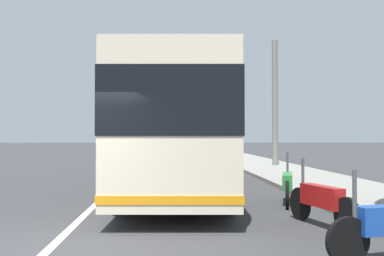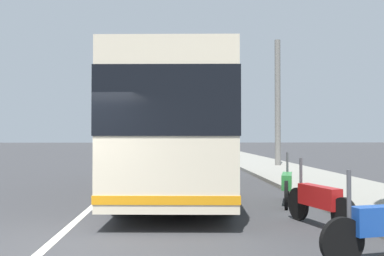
{
  "view_description": "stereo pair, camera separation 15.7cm",
  "coord_description": "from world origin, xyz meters",
  "px_view_note": "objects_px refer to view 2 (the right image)",
  "views": [
    {
      "loc": [
        -6.96,
        -1.79,
        1.72
      ],
      "look_at": [
        5.69,
        -2.53,
        1.96
      ],
      "focal_mm": 40.54,
      "sensor_mm": 36.0,
      "label": 1
    },
    {
      "loc": [
        -6.96,
        -1.95,
        1.72
      ],
      "look_at": [
        5.69,
        -2.53,
        1.96
      ],
      "focal_mm": 40.54,
      "sensor_mm": 36.0,
      "label": 2
    }
  ],
  "objects_px": {
    "motorcycle_angled": "(287,184)",
    "utility_pole": "(278,104)",
    "coach_bus": "(180,127)",
    "car_side_street": "(132,145)",
    "car_behind_bus": "(122,148)",
    "motorcycle_by_tree": "(319,201)"
  },
  "relations": [
    {
      "from": "motorcycle_angled",
      "to": "utility_pole",
      "type": "distance_m",
      "value": 13.15
    },
    {
      "from": "coach_bus",
      "to": "motorcycle_angled",
      "type": "height_order",
      "value": "coach_bus"
    },
    {
      "from": "car_side_street",
      "to": "utility_pole",
      "type": "height_order",
      "value": "utility_pole"
    },
    {
      "from": "car_behind_bus",
      "to": "car_side_street",
      "type": "distance_m",
      "value": 8.8
    },
    {
      "from": "coach_bus",
      "to": "motorcycle_by_tree",
      "type": "relative_size",
      "value": 5.59
    },
    {
      "from": "utility_pole",
      "to": "car_behind_bus",
      "type": "bearing_deg",
      "value": 33.74
    },
    {
      "from": "coach_bus",
      "to": "car_behind_bus",
      "type": "distance_m",
      "value": 25.75
    },
    {
      "from": "coach_bus",
      "to": "car_behind_bus",
      "type": "bearing_deg",
      "value": 13.8
    },
    {
      "from": "coach_bus",
      "to": "motorcycle_by_tree",
      "type": "distance_m",
      "value": 6.07
    },
    {
      "from": "coach_bus",
      "to": "car_behind_bus",
      "type": "xyz_separation_m",
      "value": [
        25.29,
        4.65,
        -1.3
      ]
    },
    {
      "from": "car_behind_bus",
      "to": "utility_pole",
      "type": "distance_m",
      "value": 18.56
    },
    {
      "from": "car_side_street",
      "to": "car_behind_bus",
      "type": "bearing_deg",
      "value": 0.23
    },
    {
      "from": "motorcycle_by_tree",
      "to": "motorcycle_angled",
      "type": "xyz_separation_m",
      "value": [
        2.86,
        -0.16,
        0.0
      ]
    },
    {
      "from": "car_behind_bus",
      "to": "car_side_street",
      "type": "xyz_separation_m",
      "value": [
        8.79,
        -0.09,
        0.05
      ]
    },
    {
      "from": "motorcycle_by_tree",
      "to": "car_behind_bus",
      "type": "distance_m",
      "value": 31.43
    },
    {
      "from": "coach_bus",
      "to": "utility_pole",
      "type": "relative_size",
      "value": 1.68
    },
    {
      "from": "motorcycle_angled",
      "to": "motorcycle_by_tree",
      "type": "bearing_deg",
      "value": -167.05
    },
    {
      "from": "car_behind_bus",
      "to": "motorcycle_by_tree",
      "type": "bearing_deg",
      "value": 9.36
    },
    {
      "from": "motorcycle_angled",
      "to": "car_side_street",
      "type": "height_order",
      "value": "car_side_street"
    },
    {
      "from": "utility_pole",
      "to": "coach_bus",
      "type": "bearing_deg",
      "value": 151.11
    },
    {
      "from": "motorcycle_angled",
      "to": "car_behind_bus",
      "type": "xyz_separation_m",
      "value": [
        27.73,
        7.35,
        0.21
      ]
    },
    {
      "from": "coach_bus",
      "to": "car_behind_bus",
      "type": "height_order",
      "value": "coach_bus"
    }
  ]
}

